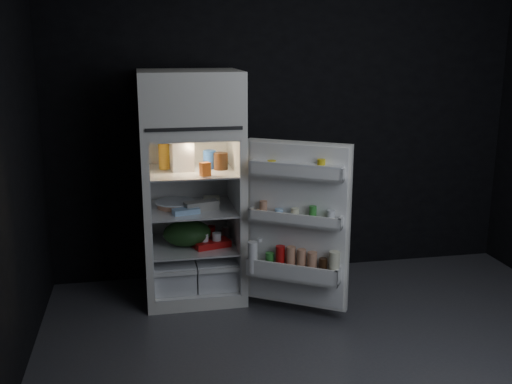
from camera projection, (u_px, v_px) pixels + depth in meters
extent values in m
cube|color=#47474B|center=(349.00, 364.00, 3.79)|extent=(4.00, 3.40, 0.00)
cube|color=black|center=(287.00, 119.00, 5.08)|extent=(4.00, 0.00, 2.70)
cube|color=white|center=(195.00, 287.00, 4.85)|extent=(0.76, 0.70, 0.10)
cube|color=white|center=(147.00, 213.00, 4.63)|extent=(0.05, 0.70, 1.20)
cube|color=white|center=(237.00, 208.00, 4.76)|extent=(0.05, 0.70, 1.20)
cube|color=white|center=(189.00, 200.00, 5.00)|extent=(0.66, 0.05, 1.20)
cube|color=white|center=(190.00, 130.00, 4.54)|extent=(0.76, 0.70, 0.06)
cube|color=white|center=(189.00, 99.00, 4.48)|extent=(0.76, 0.70, 0.42)
cube|color=black|center=(195.00, 129.00, 4.19)|extent=(0.68, 0.01, 0.02)
cube|color=white|center=(150.00, 213.00, 4.61)|extent=(0.01, 0.65, 1.20)
cube|color=white|center=(234.00, 209.00, 4.73)|extent=(0.01, 0.65, 1.20)
cube|color=white|center=(191.00, 135.00, 4.53)|extent=(0.66, 0.65, 0.01)
cube|color=white|center=(195.00, 282.00, 4.82)|extent=(0.66, 0.65, 0.01)
cube|color=white|center=(192.00, 171.00, 4.59)|extent=(0.65, 0.63, 0.01)
cube|color=white|center=(193.00, 209.00, 4.67)|extent=(0.65, 0.63, 0.01)
cube|color=white|center=(194.00, 245.00, 4.74)|extent=(0.65, 0.63, 0.01)
cube|color=white|center=(173.00, 269.00, 4.78)|extent=(0.32, 0.59, 0.22)
cube|color=white|center=(214.00, 266.00, 4.84)|extent=(0.32, 0.59, 0.22)
cube|color=white|center=(176.00, 274.00, 4.45)|extent=(0.32, 0.02, 0.03)
cube|color=white|center=(220.00, 271.00, 4.51)|extent=(0.32, 0.02, 0.03)
cube|color=#FFE5B2|center=(191.00, 139.00, 4.48)|extent=(0.14, 0.14, 0.02)
cube|color=white|center=(298.00, 225.00, 4.32)|extent=(0.67, 0.45, 1.22)
cube|color=white|center=(297.00, 226.00, 4.29)|extent=(0.61, 0.39, 1.18)
cube|color=white|center=(296.00, 177.00, 4.17)|extent=(0.62, 0.44, 0.02)
cube|color=white|center=(294.00, 173.00, 4.13)|extent=(0.58, 0.38, 0.10)
cube|color=white|center=(342.00, 175.00, 4.04)|extent=(0.07, 0.09, 0.10)
cube|color=white|center=(252.00, 168.00, 4.27)|extent=(0.07, 0.09, 0.10)
cube|color=white|center=(295.00, 223.00, 4.24)|extent=(0.63, 0.45, 0.02)
cube|color=white|center=(293.00, 220.00, 4.20)|extent=(0.58, 0.38, 0.09)
cube|color=white|center=(341.00, 224.00, 4.12)|extent=(0.07, 0.09, 0.09)
cube|color=white|center=(252.00, 214.00, 4.35)|extent=(0.07, 0.09, 0.09)
cube|color=white|center=(293.00, 277.00, 4.32)|extent=(0.65, 0.48, 0.02)
cube|color=white|center=(291.00, 273.00, 4.26)|extent=(0.58, 0.38, 0.13)
cube|color=white|center=(338.00, 277.00, 4.19)|extent=(0.09, 0.13, 0.13)
cube|color=white|center=(251.00, 264.00, 4.43)|extent=(0.09, 0.13, 0.13)
cube|color=white|center=(296.00, 164.00, 4.14)|extent=(0.60, 0.43, 0.02)
cylinder|color=yellow|center=(321.00, 168.00, 4.08)|extent=(0.08, 0.08, 0.13)
cylinder|color=silver|center=(301.00, 170.00, 4.14)|extent=(0.08, 0.08, 0.09)
cylinder|color=yellow|center=(272.00, 167.00, 4.22)|extent=(0.08, 0.08, 0.09)
cylinder|color=silver|center=(331.00, 218.00, 4.14)|extent=(0.08, 0.08, 0.11)
cylinder|color=#338C33|center=(313.00, 215.00, 4.18)|extent=(0.07, 0.07, 0.13)
cylinder|color=beige|center=(295.00, 215.00, 4.23)|extent=(0.08, 0.08, 0.10)
cylinder|color=#9AC6EE|center=(279.00, 214.00, 4.27)|extent=(0.08, 0.08, 0.08)
cylinder|color=tan|center=(263.00, 210.00, 4.31)|extent=(0.08, 0.08, 0.13)
cylinder|color=beige|center=(334.00, 267.00, 4.19)|extent=(0.11, 0.11, 0.23)
cylinder|color=black|center=(323.00, 269.00, 4.22)|extent=(0.08, 0.08, 0.17)
cylinder|color=tan|center=(312.00, 266.00, 4.25)|extent=(0.09, 0.09, 0.20)
cylinder|color=tan|center=(301.00, 263.00, 4.27)|extent=(0.09, 0.09, 0.21)
cylinder|color=tan|center=(291.00, 261.00, 4.30)|extent=(0.09, 0.09, 0.22)
cylinder|color=#B9100F|center=(280.00, 260.00, 4.33)|extent=(0.09, 0.09, 0.22)
cylinder|color=#338C33|center=(270.00, 263.00, 4.37)|extent=(0.09, 0.09, 0.15)
cylinder|color=white|center=(253.00, 257.00, 4.36)|extent=(0.10, 0.10, 0.23)
cylinder|color=white|center=(260.00, 240.00, 4.36)|extent=(0.05, 0.05, 0.02)
cube|color=white|center=(182.00, 155.00, 4.56)|extent=(0.17, 0.17, 0.24)
cylinder|color=#204FB0|center=(210.00, 159.00, 4.65)|extent=(0.11, 0.11, 0.14)
cylinder|color=black|center=(221.00, 161.00, 4.61)|extent=(0.12, 0.12, 0.13)
cylinder|color=orange|center=(164.00, 155.00, 4.61)|extent=(0.11, 0.11, 0.22)
cube|color=orange|center=(205.00, 169.00, 4.39)|extent=(0.09, 0.08, 0.10)
cube|color=gray|center=(201.00, 206.00, 4.60)|extent=(0.28, 0.16, 0.07)
cylinder|color=tan|center=(175.00, 205.00, 4.68)|extent=(0.33, 0.33, 0.04)
cube|color=#9AC6EE|center=(186.00, 211.00, 4.50)|extent=(0.21, 0.14, 0.04)
cube|color=beige|center=(212.00, 200.00, 4.81)|extent=(0.14, 0.12, 0.05)
ellipsoid|color=#193815|center=(187.00, 233.00, 4.70)|extent=(0.46, 0.43, 0.20)
cube|color=#B9100F|center=(212.00, 244.00, 4.68)|extent=(0.31, 0.22, 0.05)
cylinder|color=#B9100F|center=(211.00, 232.00, 4.91)|extent=(0.09, 0.09, 0.09)
cylinder|color=#B5B5B9|center=(226.00, 232.00, 4.90)|extent=(0.09, 0.09, 0.09)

